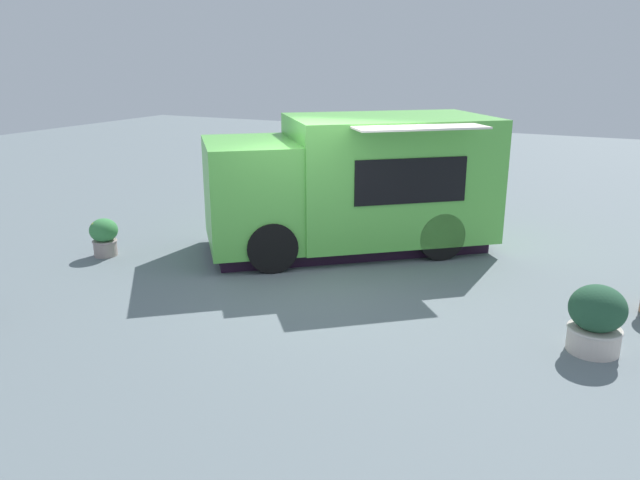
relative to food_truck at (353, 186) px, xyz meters
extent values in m
plane|color=slate|center=(-0.36, 1.60, -1.09)|extent=(40.00, 40.00, 0.00)
cube|color=#62C54C|center=(-0.48, -0.40, 0.15)|extent=(3.94, 3.77, 2.03)
cube|color=#62C54C|center=(1.36, 1.11, -0.03)|extent=(2.41, 2.50, 1.69)
cube|color=black|center=(1.90, 1.55, 0.27)|extent=(1.11, 1.35, 0.64)
cube|color=black|center=(-1.16, 0.44, 0.27)|extent=(1.43, 1.18, 0.71)
cube|color=white|center=(-1.35, 0.67, 1.12)|extent=(1.93, 1.73, 0.03)
cube|color=black|center=(0.07, 0.06, -0.98)|extent=(4.59, 4.19, 0.22)
cylinder|color=black|center=(1.83, 0.25, -0.69)|extent=(0.75, 0.67, 0.79)
cylinder|color=black|center=(0.60, 1.74, -0.69)|extent=(0.75, 0.67, 0.79)
cylinder|color=black|center=(-0.33, -1.52, -0.69)|extent=(0.75, 0.67, 0.79)
cylinder|color=black|center=(-1.55, -0.03, -0.69)|extent=(0.75, 0.67, 0.79)
cylinder|color=#A18E88|center=(3.53, 2.27, -0.96)|extent=(0.38, 0.38, 0.27)
torus|color=#A58D8D|center=(3.53, 2.27, -0.84)|extent=(0.41, 0.41, 0.04)
ellipsoid|color=#3E8A49|center=(3.53, 2.27, -0.65)|extent=(0.46, 0.46, 0.39)
sphere|color=yellow|center=(3.36, 2.23, -0.57)|extent=(0.06, 0.06, 0.06)
sphere|color=#DCDD42|center=(3.39, 2.40, -0.62)|extent=(0.07, 0.07, 0.07)
sphere|color=#D9D44D|center=(3.60, 2.09, -0.60)|extent=(0.08, 0.08, 0.08)
sphere|color=yellow|center=(3.62, 2.39, -0.53)|extent=(0.07, 0.07, 0.07)
sphere|color=yellow|center=(3.65, 2.17, -0.54)|extent=(0.06, 0.06, 0.06)
sphere|color=yellow|center=(3.72, 2.31, -0.60)|extent=(0.07, 0.07, 0.07)
cylinder|color=beige|center=(-4.03, 2.46, -0.95)|extent=(0.58, 0.58, 0.29)
torus|color=beige|center=(-4.03, 2.46, -0.82)|extent=(0.60, 0.60, 0.04)
ellipsoid|color=#265237|center=(-4.03, 2.46, -0.57)|extent=(0.62, 0.62, 0.53)
sphere|color=#F9DF4C|center=(-4.20, 2.59, -0.42)|extent=(0.06, 0.06, 0.06)
sphere|color=#F3E450|center=(-4.23, 2.59, -0.47)|extent=(0.08, 0.08, 0.08)
sphere|color=#F9E34B|center=(-4.05, 2.21, -0.48)|extent=(0.08, 0.08, 0.08)
sphere|color=yellow|center=(-4.23, 2.42, -0.42)|extent=(0.07, 0.07, 0.07)
sphere|color=#F9E056|center=(-4.10, 2.70, -0.49)|extent=(0.06, 0.06, 0.06)
sphere|color=#F7DB55|center=(-3.78, 2.42, -0.51)|extent=(0.05, 0.05, 0.05)
camera|label=1|loc=(-4.07, 9.57, 2.14)|focal=34.76mm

